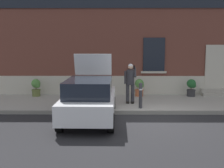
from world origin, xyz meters
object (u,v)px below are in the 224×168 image
at_px(bollard_near_person, 141,94).
at_px(planter_olive, 36,87).
at_px(planter_terracotta, 139,87).
at_px(bollard_far_left, 62,94).
at_px(person_on_phone, 130,81).
at_px(hatchback_car_white, 90,98).
at_px(planter_charcoal, 191,87).
at_px(planter_cream, 88,87).

height_order(bollard_near_person, planter_olive, bollard_near_person).
distance_m(planter_olive, planter_terracotta, 5.14).
height_order(bollard_near_person, planter_terracotta, bollard_near_person).
relative_size(bollard_far_left, person_on_phone, 0.60).
height_order(hatchback_car_white, planter_charcoal, hatchback_car_white).
xyz_separation_m(bollard_far_left, planter_olive, (-1.78, 2.64, -0.11)).
xyz_separation_m(bollard_far_left, planter_charcoal, (5.93, 2.65, -0.11)).
bearing_deg(planter_cream, person_on_phone, -43.81).
relative_size(bollard_far_left, planter_terracotta, 1.22).
xyz_separation_m(hatchback_car_white, planter_cream, (-0.44, 4.12, -0.19)).
bearing_deg(planter_charcoal, planter_terracotta, 179.11).
height_order(person_on_phone, planter_terracotta, person_on_phone).
distance_m(bollard_near_person, planter_cream, 3.68).
xyz_separation_m(person_on_phone, planter_cream, (-2.01, 1.93, -0.54)).
bearing_deg(planter_terracotta, planter_cream, 177.27).
distance_m(bollard_near_person, person_on_phone, 1.05).
distance_m(bollard_near_person, bollard_far_left, 3.17).
height_order(bollard_near_person, planter_cream, bollard_near_person).
bearing_deg(person_on_phone, hatchback_car_white, -138.88).
height_order(planter_cream, planter_terracotta, same).
height_order(planter_cream, planter_charcoal, same).
bearing_deg(planter_cream, planter_terracotta, -2.73).
distance_m(bollard_near_person, planter_olive, 5.61).
height_order(person_on_phone, planter_cream, person_on_phone).
bearing_deg(person_on_phone, planter_olive, 145.67).
bearing_deg(hatchback_car_white, planter_terracotta, 61.93).
xyz_separation_m(person_on_phone, planter_olive, (-4.58, 1.76, -0.54)).
bearing_deg(bollard_near_person, planter_terracotta, 85.86).
xyz_separation_m(planter_olive, planter_terracotta, (5.14, 0.04, 0.00)).
xyz_separation_m(bollard_near_person, planter_cream, (-2.38, 2.81, -0.11)).
relative_size(hatchback_car_white, planter_charcoal, 4.76).
distance_m(planter_cream, planter_terracotta, 2.57).
bearing_deg(bollard_far_left, planter_charcoal, 24.04).
relative_size(bollard_near_person, person_on_phone, 0.60).
bearing_deg(planter_terracotta, planter_charcoal, -0.89).
xyz_separation_m(bollard_far_left, planter_cream, (0.79, 2.81, -0.11)).
height_order(bollard_near_person, bollard_far_left, same).
xyz_separation_m(planter_olive, planter_charcoal, (7.71, 0.00, 0.00)).
distance_m(bollard_far_left, planter_olive, 3.19).
distance_m(hatchback_car_white, planter_charcoal, 6.14).
xyz_separation_m(person_on_phone, planter_terracotta, (0.56, 1.80, -0.54)).
relative_size(hatchback_car_white, bollard_near_person, 3.91).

